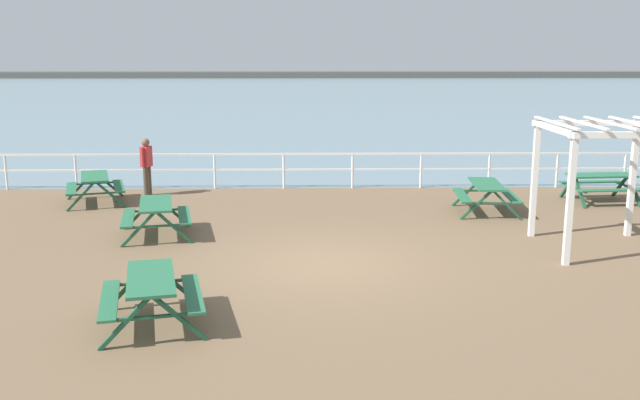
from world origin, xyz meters
TOP-DOWN VIEW (x-y plane):
  - ground_plane at (0.00, 0.00)m, footprint 30.00×24.00m
  - sea_band at (0.00, 52.75)m, footprint 142.00×90.00m
  - distant_shoreline at (0.00, 95.75)m, footprint 142.00×6.00m
  - seaward_railing at (-0.00, 7.75)m, footprint 23.07×0.07m
  - picnic_table_near_left at (-3.76, 2.21)m, footprint 1.84×2.06m
  - picnic_table_near_right at (-2.74, -3.07)m, footprint 1.86×2.09m
  - picnic_table_mid_centre at (7.79, 5.61)m, footprint 1.91×1.67m
  - picnic_table_far_left at (4.29, 4.37)m, footprint 1.66×1.91m
  - picnic_table_far_right at (-6.15, 5.72)m, footprint 1.96×2.16m
  - visitor at (-4.95, 6.76)m, footprint 0.31×0.51m
  - lattice_pergola at (5.82, 0.93)m, footprint 2.46×2.58m

SIDE VIEW (x-z plane):
  - ground_plane at x=0.00m, z-range -0.20..0.00m
  - sea_band at x=0.00m, z-range 0.00..0.00m
  - distant_shoreline at x=0.00m, z-range -0.90..0.90m
  - picnic_table_near_left at x=-3.76m, z-range 0.19..0.98m
  - picnic_table_near_right at x=-2.74m, z-range 0.19..0.98m
  - picnic_table_mid_centre at x=7.79m, z-range 0.19..0.98m
  - picnic_table_far_left at x=4.29m, z-range 0.19..0.98m
  - picnic_table_far_right at x=-6.15m, z-range 0.19..0.98m
  - seaward_railing at x=0.00m, z-range 0.22..1.30m
  - visitor at x=-4.95m, z-range 0.12..1.78m
  - lattice_pergola at x=5.82m, z-range 0.65..3.35m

